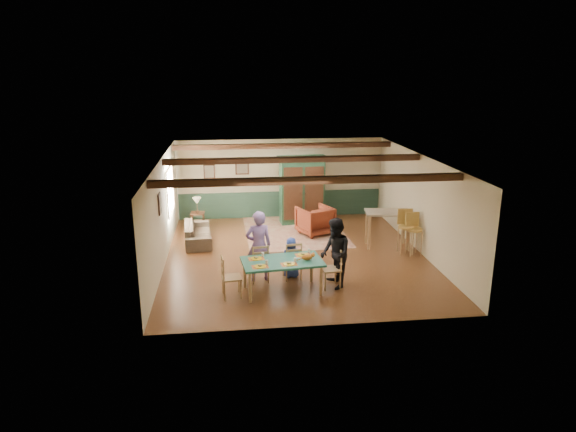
{
  "coord_description": "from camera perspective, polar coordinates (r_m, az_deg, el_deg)",
  "views": [
    {
      "loc": [
        -1.77,
        -13.13,
        4.92
      ],
      "look_at": [
        -0.21,
        0.01,
        1.15
      ],
      "focal_mm": 32.0,
      "sensor_mm": 36.0,
      "label": 1
    }
  ],
  "objects": [
    {
      "name": "ceiling_beam_mid",
      "position": [
        13.84,
        0.69,
        6.29
      ],
      "size": [
        6.95,
        0.16,
        0.16
      ],
      "primitive_type": "cube",
      "color": "black",
      "rests_on": "ceiling"
    },
    {
      "name": "person_child",
      "position": [
        12.58,
        0.37,
        -4.64
      ],
      "size": [
        0.53,
        0.37,
        1.01
      ],
      "primitive_type": "imported",
      "rotation": [
        0.0,
        0.0,
        3.25
      ],
      "color": "#253C96",
      "rests_on": "floor"
    },
    {
      "name": "bar_stool_right",
      "position": [
        14.47,
        13.85,
        -2.01
      ],
      "size": [
        0.46,
        0.49,
        1.17
      ],
      "primitive_type": null,
      "rotation": [
        0.0,
        0.0,
        0.1
      ],
      "color": "tan",
      "rests_on": "floor"
    },
    {
      "name": "bar_stool_left",
      "position": [
        14.52,
        12.98,
        -1.76
      ],
      "size": [
        0.46,
        0.5,
        1.23
      ],
      "primitive_type": null,
      "rotation": [
        0.0,
        0.0,
        -0.06
      ],
      "color": "tan",
      "rests_on": "floor"
    },
    {
      "name": "dining_chair_end_left",
      "position": [
        11.6,
        -6.28,
        -6.71
      ],
      "size": [
        0.49,
        0.47,
        0.96
      ],
      "primitive_type": null,
      "rotation": [
        0.0,
        0.0,
        1.68
      ],
      "color": "#A07B50",
      "rests_on": "floor"
    },
    {
      "name": "dining_chair_end_right",
      "position": [
        12.06,
        4.77,
        -5.78
      ],
      "size": [
        0.49,
        0.47,
        0.96
      ],
      "primitive_type": null,
      "rotation": [
        0.0,
        0.0,
        -1.46
      ],
      "color": "#A07B50",
      "rests_on": "floor"
    },
    {
      "name": "wall_back",
      "position": [
        17.59,
        -0.85,
        4.19
      ],
      "size": [
        7.0,
        0.02,
        2.7
      ],
      "primitive_type": "cube",
      "color": "beige",
      "rests_on": "floor"
    },
    {
      "name": "place_setting_far_left",
      "position": [
        11.79,
        -3.55,
        -4.53
      ],
      "size": [
        0.43,
        0.34,
        0.11
      ],
      "primitive_type": null,
      "rotation": [
        0.0,
        0.0,
        0.11
      ],
      "color": "yellow",
      "rests_on": "dining_table"
    },
    {
      "name": "table_lamp",
      "position": [
        16.56,
        -10.07,
        1.2
      ],
      "size": [
        0.31,
        0.31,
        0.49
      ],
      "primitive_type": null,
      "rotation": [
        0.0,
        0.0,
        0.13
      ],
      "color": "tan",
      "rests_on": "end_table"
    },
    {
      "name": "place_setting_near_left",
      "position": [
        11.33,
        -3.13,
        -5.4
      ],
      "size": [
        0.43,
        0.34,
        0.11
      ],
      "primitive_type": null,
      "rotation": [
        0.0,
        0.0,
        0.11
      ],
      "color": "yellow",
      "rests_on": "dining_table"
    },
    {
      "name": "end_table",
      "position": [
        16.7,
        -9.99,
        -0.52
      ],
      "size": [
        0.46,
        0.46,
        0.54
      ],
      "primitive_type": null,
      "rotation": [
        0.0,
        0.0,
        -0.05
      ],
      "color": "black",
      "rests_on": "floor"
    },
    {
      "name": "floor",
      "position": [
        14.13,
        0.87,
        -4.47
      ],
      "size": [
        8.0,
        8.0,
        0.0
      ],
      "primitive_type": "plane",
      "color": "#4F2A16",
      "rests_on": "ground"
    },
    {
      "name": "dining_chair_far_left",
      "position": [
        12.37,
        -3.19,
        -5.18
      ],
      "size": [
        0.47,
        0.49,
        0.96
      ],
      "primitive_type": null,
      "rotation": [
        0.0,
        0.0,
        3.25
      ],
      "color": "#A07B50",
      "rests_on": "floor"
    },
    {
      "name": "person_woman",
      "position": [
        11.96,
        5.27,
        -4.16
      ],
      "size": [
        0.71,
        0.87,
        1.66
      ],
      "primitive_type": "imported",
      "rotation": [
        0.0,
        0.0,
        -1.46
      ],
      "color": "black",
      "rests_on": "floor"
    },
    {
      "name": "wainscot_back",
      "position": [
        17.77,
        -0.83,
        1.33
      ],
      "size": [
        6.95,
        0.03,
        0.9
      ],
      "primitive_type": "cube",
      "color": "#1E3829",
      "rests_on": "floor"
    },
    {
      "name": "wall_right",
      "position": [
        14.59,
        14.65,
        1.21
      ],
      "size": [
        0.02,
        8.0,
        2.7
      ],
      "primitive_type": "cube",
      "color": "beige",
      "rests_on": "floor"
    },
    {
      "name": "area_rug",
      "position": [
        16.21,
        0.71,
        -1.74
      ],
      "size": [
        3.14,
        3.69,
        0.01
      ],
      "primitive_type": "cube",
      "rotation": [
        0.0,
        0.0,
        0.02
      ],
      "color": "#C6B590",
      "rests_on": "floor"
    },
    {
      "name": "armchair",
      "position": [
        15.91,
        3.03,
        -0.48
      ],
      "size": [
        1.24,
        1.26,
        0.88
      ],
      "primitive_type": "imported",
      "rotation": [
        0.0,
        0.0,
        -2.75
      ],
      "color": "#511910",
      "rests_on": "floor"
    },
    {
      "name": "counter_table",
      "position": [
        14.99,
        10.95,
        -1.44
      ],
      "size": [
        1.35,
        0.89,
        1.05
      ],
      "primitive_type": null,
      "rotation": [
        0.0,
        0.0,
        -0.13
      ],
      "color": "#B5A88D",
      "rests_on": "floor"
    },
    {
      "name": "ceiling_beam_back",
      "position": [
        16.39,
        -0.5,
        7.8
      ],
      "size": [
        6.95,
        0.16,
        0.16
      ],
      "primitive_type": "cube",
      "color": "black",
      "rests_on": "ceiling"
    },
    {
      "name": "wall_left",
      "position": [
        13.72,
        -13.76,
        0.34
      ],
      "size": [
        0.02,
        8.0,
        2.7
      ],
      "primitive_type": "cube",
      "color": "beige",
      "rests_on": "floor"
    },
    {
      "name": "place_setting_near_center",
      "position": [
        11.45,
        0.12,
        -5.15
      ],
      "size": [
        0.43,
        0.34,
        0.11
      ],
      "primitive_type": null,
      "rotation": [
        0.0,
        0.0,
        0.11
      ],
      "color": "yellow",
      "rests_on": "dining_table"
    },
    {
      "name": "window_left",
      "position": [
        15.3,
        -12.98,
        2.77
      ],
      "size": [
        0.06,
        1.6,
        1.3
      ],
      "primitive_type": null,
      "color": "white",
      "rests_on": "wall_left"
    },
    {
      "name": "picture_left_wall",
      "position": [
        13.04,
        -14.04,
        1.34
      ],
      "size": [
        0.04,
        0.42,
        0.52
      ],
      "primitive_type": null,
      "color": "gray",
      "rests_on": "wall_left"
    },
    {
      "name": "cat",
      "position": [
        11.67,
        2.12,
        -4.54
      ],
      "size": [
        0.38,
        0.18,
        0.18
      ],
      "primitive_type": null,
      "rotation": [
        0.0,
        0.0,
        0.11
      ],
      "color": "orange",
      "rests_on": "dining_table"
    },
    {
      "name": "picture_back_b",
      "position": [
        17.42,
        -8.74,
        4.9
      ],
      "size": [
        0.38,
        0.04,
        0.48
      ],
      "primitive_type": null,
      "color": "gray",
      "rests_on": "wall_back"
    },
    {
      "name": "place_setting_far_right",
      "position": [
        12.01,
        1.68,
        -4.13
      ],
      "size": [
        0.43,
        0.34,
        0.11
      ],
      "primitive_type": null,
      "rotation": [
        0.0,
        0.0,
        0.11
      ],
      "color": "yellow",
      "rests_on": "dining_table"
    },
    {
      "name": "ceiling_beam_front",
      "position": [
        11.21,
        2.48,
        3.99
      ],
      "size": [
        6.95,
        0.16,
        0.16
      ],
      "primitive_type": "cube",
      "color": "black",
      "rests_on": "ceiling"
    },
    {
      "name": "armoire",
      "position": [
        16.92,
        1.55,
        2.91
      ],
      "size": [
        1.62,
        0.73,
        2.24
      ],
      "primitive_type": "cube",
      "rotation": [
        0.0,
        0.0,
        0.06
      ],
      "color": "#13311F",
      "rests_on": "floor"
    },
    {
      "name": "sofa",
      "position": [
        15.42,
        -9.99,
        -1.86
      ],
      "size": [
        0.89,
        1.97,
        0.56
      ],
      "primitive_type": "imported",
      "rotation": [
        0.0,
        0.0,
        1.65
      ],
      "color": "#44382B",
      "rests_on": "floor"
    },
    {
      "name": "dining_chair_far_right",
      "position": [
        12.52,
        0.45,
        -4.89
      ],
      "size": [
        0.47,
        0.49,
        0.96
      ],
      "primitive_type": null,
      "rotation": [
        0.0,
        0.0,
        3.25
      ],
      "color": "#A07B50",
      "rests_on": "floor"
    },
    {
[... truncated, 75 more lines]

